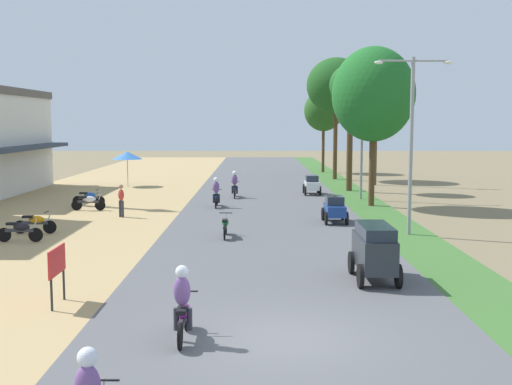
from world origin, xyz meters
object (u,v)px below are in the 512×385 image
Objects in this scene: parked_motorbike_nearest at (22,229)px; median_tree_third at (338,86)px; car_van_charcoal at (376,249)px; utility_pole_near at (378,117)px; parked_motorbike_second at (37,222)px; motorbike_ahead_fifth at (236,185)px; vendor_umbrella at (129,155)px; motorbike_ahead_fourth at (218,193)px; motorbike_ahead_second at (185,305)px; streetlamp_mid at (364,127)px; streetlamp_near at (413,133)px; median_tree_second at (352,87)px; street_signboard at (59,265)px; median_tree_fourth at (325,111)px; parked_motorbike_third at (91,201)px; car_hatchback_white at (313,184)px; pedestrian_on_shoulder at (123,199)px; car_hatchback_blue at (336,208)px; median_tree_nearest at (375,95)px; motorbike_ahead_third at (227,225)px.

median_tree_third is at bearing 60.09° from parked_motorbike_nearest.
utility_pole_near is at bearing 79.28° from car_van_charcoal.
parked_motorbike_second is 0.18× the size of median_tree_third.
parked_motorbike_nearest is 16.38m from motorbike_ahead_fifth.
vendor_umbrella reaches higher than motorbike_ahead_fourth.
streetlamp_mid is at bearing 72.39° from motorbike_ahead_second.
motorbike_ahead_second is at bearing -121.60° from streetlamp_near.
median_tree_second is 3.53× the size of car_van_charcoal.
motorbike_ahead_second is (-7.93, -24.98, -3.57)m from streetlamp_mid.
street_signboard is 44.74m from median_tree_fourth.
motorbike_ahead_second is at bearing -104.92° from median_tree_second.
car_van_charcoal reaches higher than parked_motorbike_nearest.
vendor_umbrella is at bearing 98.14° from street_signboard.
car_van_charcoal reaches higher than street_signboard.
parked_motorbike_third is at bearing 154.91° from streetlamp_near.
parked_motorbike_nearest is at bearing -125.17° from motorbike_ahead_fourth.
streetlamp_mid is 8.49m from motorbike_ahead_fifth.
streetlamp_near is 21.38m from utility_pole_near.
parked_motorbike_nearest is 24.97m from median_tree_second.
pedestrian_on_shoulder is at bearing -136.58° from car_hatchback_white.
pedestrian_on_shoulder is at bearing -141.92° from motorbike_ahead_fourth.
parked_motorbike_third is 0.90× the size of car_hatchback_blue.
motorbike_ahead_fourth is at bearing 91.67° from motorbike_ahead_second.
car_hatchback_white is 1.11× the size of motorbike_ahead_fifth.
median_tree_nearest is 0.89× the size of median_tree_third.
streetlamp_mid reaches higher than streetlamp_near.
median_tree_nearest is at bearing 5.30° from motorbike_ahead_fourth.
motorbike_ahead_fourth is at bearing -116.59° from median_tree_third.
median_tree_nearest is at bearing -90.02° from median_tree_third.
median_tree_third reaches higher than motorbike_ahead_second.
median_tree_third is at bearing 72.12° from street_signboard.
parked_motorbike_second is at bearing -121.77° from median_tree_third.
street_signboard is at bearing -68.02° from parked_motorbike_second.
median_tree_fourth reaches higher than parked_motorbike_third.
motorbike_ahead_fifth is (-7.77, -12.85, -6.76)m from median_tree_third.
parked_motorbike_second is at bearing 173.71° from motorbike_ahead_third.
parked_motorbike_second is 15.13m from motorbike_ahead_second.
car_van_charcoal is at bearing -65.05° from vendor_umbrella.
motorbike_ahead_second and motorbike_ahead_fifth have the same top height.
parked_motorbike_second is 0.24× the size of median_tree_fourth.
motorbike_ahead_second reaches higher than car_hatchback_blue.
streetlamp_mid is 4.19× the size of motorbike_ahead_third.
car_hatchback_blue reaches higher than motorbike_ahead_third.
motorbike_ahead_second is (-7.82, -45.70, -4.89)m from median_tree_fourth.
car_hatchback_blue is (0.18, 10.78, -0.28)m from car_van_charcoal.
parked_motorbike_second is at bearing -119.48° from pedestrian_on_shoulder.
median_tree_second is 1.12× the size of median_tree_fourth.
car_hatchback_blue is at bearing 56.63° from street_signboard.
median_tree_nearest is 1.16× the size of streetlamp_mid.
median_tree_fourth reaches higher than streetlamp_mid.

